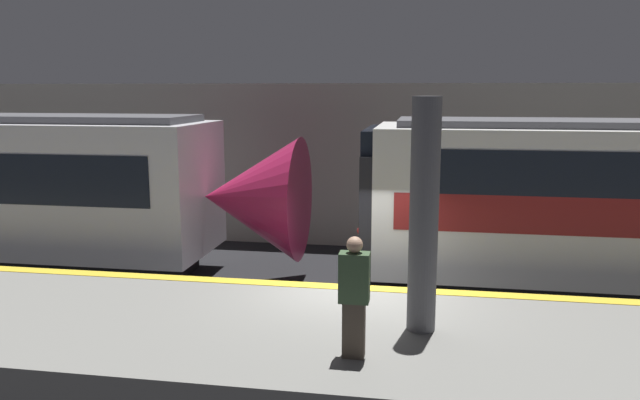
# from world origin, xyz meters

# --- Properties ---
(ground_plane) EXTENTS (120.00, 120.00, 0.00)m
(ground_plane) POSITION_xyz_m (0.00, 0.00, 0.00)
(ground_plane) COLOR black
(platform) EXTENTS (40.00, 4.00, 1.02)m
(platform) POSITION_xyz_m (0.00, -2.00, 0.50)
(platform) COLOR slate
(platform) RESTS_ON ground
(station_rear_barrier) EXTENTS (50.00, 0.15, 4.54)m
(station_rear_barrier) POSITION_xyz_m (0.00, 6.73, 2.27)
(station_rear_barrier) COLOR #9E998E
(station_rear_barrier) RESTS_ON ground
(support_pillar_near) EXTENTS (0.40, 0.40, 3.28)m
(support_pillar_near) POSITION_xyz_m (1.14, -1.86, 2.65)
(support_pillar_near) COLOR #56565B
(support_pillar_near) RESTS_ON platform
(person_waiting) EXTENTS (0.38, 0.24, 1.57)m
(person_waiting) POSITION_xyz_m (0.30, -2.94, 1.83)
(person_waiting) COLOR #473D33
(person_waiting) RESTS_ON platform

